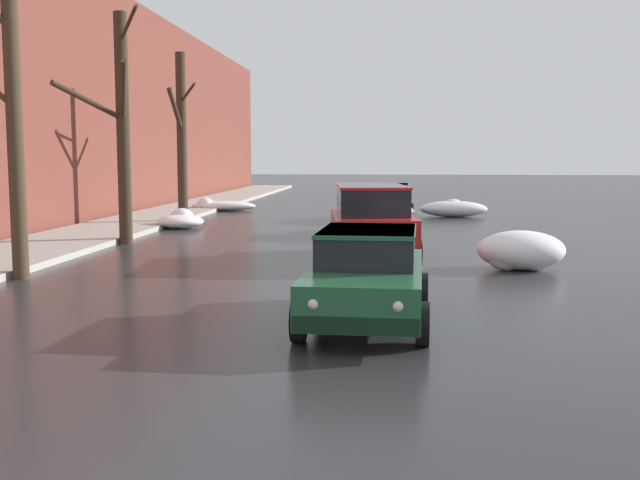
{
  "coord_description": "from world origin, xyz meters",
  "views": [
    {
      "loc": [
        2.3,
        -2.53,
        2.52
      ],
      "look_at": [
        1.01,
        11.89,
        0.91
      ],
      "focal_mm": 42.5,
      "sensor_mm": 36.0,
      "label": 1
    }
  ],
  "objects_px": {
    "bare_tree_second_along_sidewalk": "(10,97)",
    "suv_red_parked_kerbside_close": "(371,220)",
    "sedan_green_approaching_near_lane": "(367,274)",
    "sedan_grey_parked_far_down_block": "(389,201)",
    "sedan_white_parked_kerbside_mid": "(385,212)",
    "bare_tree_far_down_block": "(181,136)",
    "bare_tree_mid_block": "(121,125)"
  },
  "relations": [
    {
      "from": "sedan_green_approaching_near_lane",
      "to": "sedan_grey_parked_far_down_block",
      "type": "height_order",
      "value": "same"
    },
    {
      "from": "bare_tree_second_along_sidewalk",
      "to": "bare_tree_far_down_block",
      "type": "bearing_deg",
      "value": 89.77
    },
    {
      "from": "bare_tree_second_along_sidewalk",
      "to": "suv_red_parked_kerbside_close",
      "type": "relative_size",
      "value": 1.56
    },
    {
      "from": "sedan_white_parked_kerbside_mid",
      "to": "suv_red_parked_kerbside_close",
      "type": "bearing_deg",
      "value": -93.2
    },
    {
      "from": "bare_tree_second_along_sidewalk",
      "to": "sedan_grey_parked_far_down_block",
      "type": "bearing_deg",
      "value": 63.26
    },
    {
      "from": "sedan_green_approaching_near_lane",
      "to": "suv_red_parked_kerbside_close",
      "type": "height_order",
      "value": "suv_red_parked_kerbside_close"
    },
    {
      "from": "bare_tree_far_down_block",
      "to": "suv_red_parked_kerbside_close",
      "type": "bearing_deg",
      "value": -51.47
    },
    {
      "from": "sedan_green_approaching_near_lane",
      "to": "suv_red_parked_kerbside_close",
      "type": "relative_size",
      "value": 0.91
    },
    {
      "from": "sedan_grey_parked_far_down_block",
      "to": "sedan_white_parked_kerbside_mid",
      "type": "bearing_deg",
      "value": -91.39
    },
    {
      "from": "bare_tree_second_along_sidewalk",
      "to": "sedan_green_approaching_near_lane",
      "type": "relative_size",
      "value": 1.7
    },
    {
      "from": "bare_tree_second_along_sidewalk",
      "to": "sedan_green_approaching_near_lane",
      "type": "height_order",
      "value": "bare_tree_second_along_sidewalk"
    },
    {
      "from": "sedan_white_parked_kerbside_mid",
      "to": "sedan_grey_parked_far_down_block",
      "type": "relative_size",
      "value": 0.96
    },
    {
      "from": "sedan_green_approaching_near_lane",
      "to": "bare_tree_mid_block",
      "type": "bearing_deg",
      "value": 126.71
    },
    {
      "from": "suv_red_parked_kerbside_close",
      "to": "sedan_green_approaching_near_lane",
      "type": "bearing_deg",
      "value": -89.13
    },
    {
      "from": "sedan_white_parked_kerbside_mid",
      "to": "bare_tree_mid_block",
      "type": "bearing_deg",
      "value": -156.82
    },
    {
      "from": "sedan_white_parked_kerbside_mid",
      "to": "sedan_grey_parked_far_down_block",
      "type": "bearing_deg",
      "value": 88.61
    },
    {
      "from": "suv_red_parked_kerbside_close",
      "to": "sedan_white_parked_kerbside_mid",
      "type": "height_order",
      "value": "suv_red_parked_kerbside_close"
    },
    {
      "from": "sedan_green_approaching_near_lane",
      "to": "sedan_grey_parked_far_down_block",
      "type": "bearing_deg",
      "value": 88.89
    },
    {
      "from": "bare_tree_mid_block",
      "to": "sedan_white_parked_kerbside_mid",
      "type": "xyz_separation_m",
      "value": [
        7.43,
        3.18,
        -2.64
      ]
    },
    {
      "from": "bare_tree_second_along_sidewalk",
      "to": "sedan_white_parked_kerbside_mid",
      "type": "relative_size",
      "value": 1.76
    },
    {
      "from": "sedan_green_approaching_near_lane",
      "to": "sedan_grey_parked_far_down_block",
      "type": "relative_size",
      "value": 0.99
    },
    {
      "from": "sedan_green_approaching_near_lane",
      "to": "sedan_grey_parked_far_down_block",
      "type": "distance_m",
      "value": 18.55
    },
    {
      "from": "sedan_grey_parked_far_down_block",
      "to": "bare_tree_second_along_sidewalk",
      "type": "bearing_deg",
      "value": -116.74
    },
    {
      "from": "bare_tree_far_down_block",
      "to": "sedan_green_approaching_near_lane",
      "type": "relative_size",
      "value": 1.49
    },
    {
      "from": "bare_tree_mid_block",
      "to": "sedan_grey_parked_far_down_block",
      "type": "xyz_separation_m",
      "value": [
        7.57,
        8.88,
        -2.64
      ]
    },
    {
      "from": "bare_tree_mid_block",
      "to": "suv_red_parked_kerbside_close",
      "type": "xyz_separation_m",
      "value": [
        7.1,
        -2.7,
        -2.41
      ]
    },
    {
      "from": "sedan_green_approaching_near_lane",
      "to": "sedan_white_parked_kerbside_mid",
      "type": "bearing_deg",
      "value": 89.01
    },
    {
      "from": "bare_tree_second_along_sidewalk",
      "to": "suv_red_parked_kerbside_close",
      "type": "distance_m",
      "value": 8.42
    },
    {
      "from": "bare_tree_far_down_block",
      "to": "sedan_white_parked_kerbside_mid",
      "type": "xyz_separation_m",
      "value": [
        7.42,
        -3.03,
        -2.48
      ]
    },
    {
      "from": "bare_tree_far_down_block",
      "to": "sedan_white_parked_kerbside_mid",
      "type": "bearing_deg",
      "value": -22.22
    },
    {
      "from": "suv_red_parked_kerbside_close",
      "to": "sedan_white_parked_kerbside_mid",
      "type": "distance_m",
      "value": 5.89
    },
    {
      "from": "bare_tree_second_along_sidewalk",
      "to": "bare_tree_far_down_block",
      "type": "height_order",
      "value": "bare_tree_second_along_sidewalk"
    }
  ]
}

